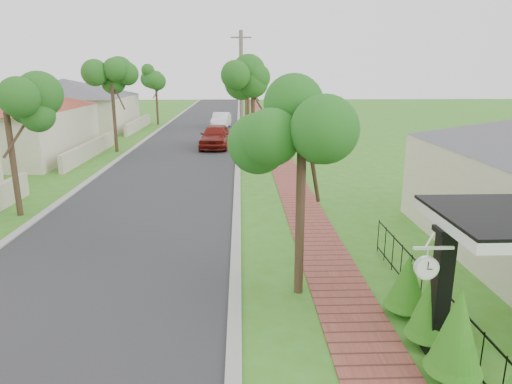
# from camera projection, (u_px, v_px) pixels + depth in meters

# --- Properties ---
(ground) EXTENTS (160.00, 160.00, 0.00)m
(ground) POSITION_uv_depth(u_px,v_px,m) (204.00, 326.00, 9.69)
(ground) COLOR #3F721B
(ground) RESTS_ON ground
(road) EXTENTS (7.00, 120.00, 0.02)m
(road) POSITION_uv_depth(u_px,v_px,m) (180.00, 157.00, 28.91)
(road) COLOR #28282B
(road) RESTS_ON ground
(kerb_right) EXTENTS (0.30, 120.00, 0.10)m
(kerb_right) POSITION_uv_depth(u_px,v_px,m) (238.00, 156.00, 29.03)
(kerb_right) COLOR #9E9E99
(kerb_right) RESTS_ON ground
(kerb_left) EXTENTS (0.30, 120.00, 0.10)m
(kerb_left) POSITION_uv_depth(u_px,v_px,m) (122.00, 157.00, 28.79)
(kerb_left) COLOR #9E9E99
(kerb_left) RESTS_ON ground
(sidewalk) EXTENTS (1.50, 120.00, 0.03)m
(sidewalk) POSITION_uv_depth(u_px,v_px,m) (279.00, 156.00, 29.12)
(sidewalk) COLOR #934C3B
(sidewalk) RESTS_ON ground
(porch_post) EXTENTS (0.48, 0.48, 2.52)m
(porch_post) POSITION_uv_depth(u_px,v_px,m) (440.00, 298.00, 8.59)
(porch_post) COLOR black
(porch_post) RESTS_ON ground
(picket_fence) EXTENTS (0.03, 8.02, 1.00)m
(picket_fence) POSITION_uv_depth(u_px,v_px,m) (433.00, 300.00, 9.72)
(picket_fence) COLOR black
(picket_fence) RESTS_ON ground
(street_trees) EXTENTS (10.70, 37.65, 5.89)m
(street_trees) POSITION_uv_depth(u_px,v_px,m) (191.00, 81.00, 34.36)
(street_trees) COLOR #382619
(street_trees) RESTS_ON ground
(hedge_row) EXTENTS (0.86, 4.83, 1.87)m
(hedge_row) POSITION_uv_depth(u_px,v_px,m) (446.00, 329.00, 8.13)
(hedge_row) COLOR #296614
(hedge_row) RESTS_ON ground
(far_house_grey) EXTENTS (15.56, 15.56, 4.60)m
(far_house_grey) POSITION_uv_depth(u_px,v_px,m) (67.00, 104.00, 41.43)
(far_house_grey) COLOR beige
(far_house_grey) RESTS_ON ground
(parked_car_red) EXTENTS (2.28, 4.95, 1.64)m
(parked_car_red) POSITION_uv_depth(u_px,v_px,m) (216.00, 136.00, 31.98)
(parked_car_red) COLOR maroon
(parked_car_red) RESTS_ON ground
(parked_car_white) EXTENTS (1.84, 4.39, 1.41)m
(parked_car_white) POSITION_uv_depth(u_px,v_px,m) (221.00, 120.00, 43.36)
(parked_car_white) COLOR white
(parked_car_white) RESTS_ON ground
(near_tree) EXTENTS (1.87, 1.87, 4.79)m
(near_tree) POSITION_uv_depth(u_px,v_px,m) (302.00, 138.00, 10.24)
(near_tree) COLOR #382619
(near_tree) RESTS_ON ground
(utility_pole) EXTENTS (1.20, 0.24, 7.51)m
(utility_pole) POSITION_uv_depth(u_px,v_px,m) (241.00, 96.00, 26.95)
(utility_pole) COLOR #75675B
(utility_pole) RESTS_ON ground
(station_clock) EXTENTS (0.72, 0.13, 0.61)m
(station_clock) POSITION_uv_depth(u_px,v_px,m) (427.00, 266.00, 7.98)
(station_clock) COLOR white
(station_clock) RESTS_ON ground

